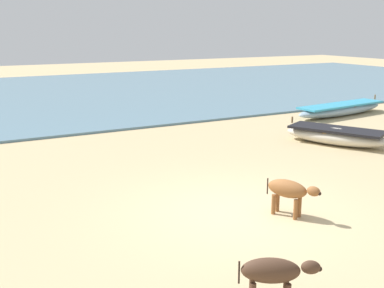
% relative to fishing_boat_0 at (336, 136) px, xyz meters
% --- Properties ---
extents(ground, '(80.00, 80.00, 0.00)m').
position_rel_fishing_boat_0_xyz_m(ground, '(-5.56, -3.12, -0.27)').
color(ground, tan).
extents(sea_water, '(60.00, 20.00, 0.08)m').
position_rel_fishing_boat_0_xyz_m(sea_water, '(-5.56, 14.84, -0.23)').
color(sea_water, slate).
rests_on(sea_water, ground).
extents(fishing_boat_0, '(2.28, 3.20, 0.69)m').
position_rel_fishing_boat_0_xyz_m(fishing_boat_0, '(0.00, 0.00, 0.00)').
color(fishing_boat_0, beige).
rests_on(fishing_boat_0, ground).
extents(fishing_boat_4, '(4.82, 1.46, 0.66)m').
position_rel_fishing_boat_0_xyz_m(fishing_boat_4, '(3.74, 3.47, -0.02)').
color(fishing_boat_4, '#8CA5B7').
rests_on(fishing_boat_4, ground).
extents(calf_near_brown, '(0.63, 1.01, 0.69)m').
position_rel_fishing_boat_0_xyz_m(calf_near_brown, '(-4.84, -3.66, 0.22)').
color(calf_near_brown, brown).
rests_on(calf_near_brown, ground).
extents(calf_far_dark, '(0.94, 0.68, 0.66)m').
position_rel_fishing_boat_0_xyz_m(calf_far_dark, '(-6.93, -5.87, 0.20)').
color(calf_far_dark, '#4C3323').
rests_on(calf_far_dark, ground).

